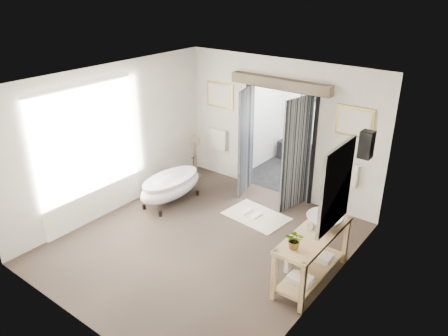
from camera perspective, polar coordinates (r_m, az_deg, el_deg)
The scene contains 13 objects.
ground_plane at distance 7.90m, azimuth -2.68°, elevation -9.74°, with size 5.00×5.00×0.00m, color #47382D.
room_shell at distance 6.96m, azimuth -3.85°, elevation 2.70°, with size 4.52×5.02×2.91m.
shower_room at distance 10.53m, azimuth 11.32°, elevation 4.31°, with size 2.22×2.01×2.51m.
back_wall_dressing at distance 8.91m, azimuth 6.74°, elevation 5.44°, with size 3.82×0.79×2.52m.
clawfoot_tub at distance 9.08m, azimuth -6.97°, elevation -2.30°, with size 0.71×1.59×0.77m.
vanity at distance 6.90m, azimuth 11.27°, elevation -10.73°, with size 0.57×1.60×0.85m.
pedestal_mirror at distance 10.09m, azimuth -3.77°, elevation 1.15°, with size 0.32×0.21×1.07m.
rug at distance 8.69m, azimuth 4.24°, elevation -6.27°, with size 1.20×0.80×0.01m, color beige.
slippers at distance 8.70m, azimuth 3.60°, elevation -5.97°, with size 0.36×0.27×0.05m.
basin at distance 6.86m, azimuth 13.00°, elevation -6.75°, with size 0.56×0.56×0.19m, color white.
plant at distance 6.25m, azimuth 9.24°, elevation -9.20°, with size 0.26×0.23×0.29m, color gray.
soap_bottle_a at distance 6.76m, azimuth 11.25°, elevation -7.09°, with size 0.09×0.09×0.20m, color gray.
soap_bottle_b at distance 7.15m, azimuth 13.65°, elevation -5.58°, with size 0.13×0.13×0.17m, color gray.
Camera 1 is at (4.26, -4.97, 4.41)m, focal length 35.00 mm.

